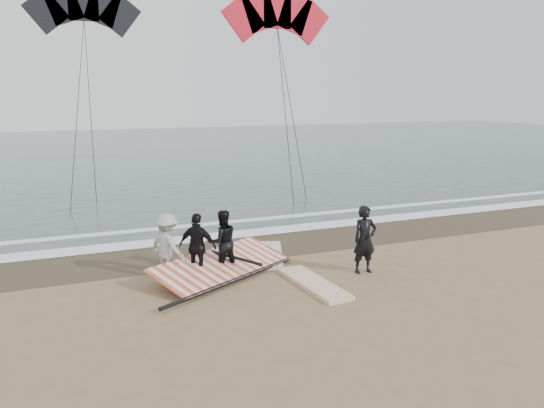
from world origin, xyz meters
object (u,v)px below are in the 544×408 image
Objects in this scene: board_cream at (270,255)px; man_main at (365,239)px; sail_rig at (218,267)px; board_white at (314,284)px.

man_main is at bearing -30.46° from board_cream.
sail_rig is (-1.80, -0.90, 0.14)m from board_cream.
sail_rig reaches higher than board_white.
board_cream is at bearing 130.66° from man_main.
board_white is at bearing -41.32° from sail_rig.
man_main is 0.72× the size of board_cream.
man_main reaches higher than board_white.
board_cream is (-1.74, 2.18, -0.83)m from man_main.
sail_rig is at bearing 134.21° from board_white.
board_white is at bearing -66.90° from board_cream.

